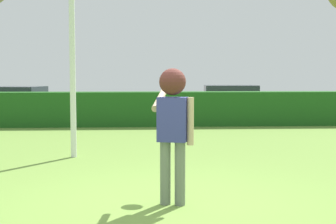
% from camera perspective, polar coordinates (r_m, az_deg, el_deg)
% --- Properties ---
extents(ground_plane, '(60.00, 60.00, 0.00)m').
position_cam_1_polar(ground_plane, '(6.64, -0.31, -10.59)').
color(ground_plane, olive).
extents(person, '(0.55, 0.81, 1.79)m').
position_cam_1_polar(person, '(6.42, 0.54, -0.63)').
color(person, slate).
rests_on(person, ground).
extents(frisbee, '(0.28, 0.28, 0.03)m').
position_cam_1_polar(frisbee, '(7.22, 1.14, 1.03)').
color(frisbee, white).
extents(lamppost, '(0.24, 0.24, 5.37)m').
position_cam_1_polar(lamppost, '(10.40, -11.07, 11.36)').
color(lamppost, silver).
rests_on(lamppost, ground).
extents(hedge_row, '(20.87, 0.90, 1.13)m').
position_cam_1_polar(hedge_row, '(16.42, -2.18, 0.37)').
color(hedge_row, '#1E541A').
rests_on(hedge_row, ground).
extents(parked_car_green, '(4.47, 2.56, 1.25)m').
position_cam_1_polar(parked_car_green, '(19.79, -17.46, 1.21)').
color(parked_car_green, '#1E6633').
rests_on(parked_car_green, ground).
extents(parked_car_red, '(4.31, 2.06, 1.25)m').
position_cam_1_polar(parked_car_red, '(21.10, 7.27, 1.57)').
color(parked_car_red, '#B21E1E').
rests_on(parked_car_red, ground).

